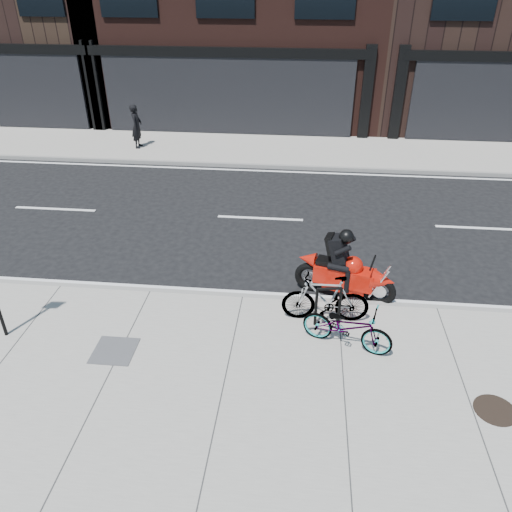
# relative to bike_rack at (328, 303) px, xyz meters

# --- Properties ---
(ground) EXTENTS (120.00, 120.00, 0.00)m
(ground) POSITION_rel_bike_rack_xyz_m (-1.74, 2.74, -0.64)
(ground) COLOR black
(ground) RESTS_ON ground
(sidewalk_near) EXTENTS (60.00, 6.00, 0.13)m
(sidewalk_near) POSITION_rel_bike_rack_xyz_m (-1.74, -2.26, -0.57)
(sidewalk_near) COLOR gray
(sidewalk_near) RESTS_ON ground
(sidewalk_far) EXTENTS (60.00, 3.50, 0.13)m
(sidewalk_far) POSITION_rel_bike_rack_xyz_m (-1.74, 10.49, -0.57)
(sidewalk_far) COLOR gray
(sidewalk_far) RESTS_ON ground
(bike_rack) EXTENTS (0.51, 0.14, 0.86)m
(bike_rack) POSITION_rel_bike_rack_xyz_m (0.00, 0.00, 0.00)
(bike_rack) COLOR black
(bike_rack) RESTS_ON sidewalk_near
(bicycle_front) EXTENTS (1.76, 1.08, 0.87)m
(bicycle_front) POSITION_rel_bike_rack_xyz_m (0.33, -0.60, -0.07)
(bicycle_front) COLOR gray
(bicycle_front) RESTS_ON sidewalk_near
(bicycle_rear) EXTENTS (1.70, 0.51, 1.01)m
(bicycle_rear) POSITION_rel_bike_rack_xyz_m (-0.05, 0.14, 0.00)
(bicycle_rear) COLOR gray
(bicycle_rear) RESTS_ON sidewalk_near
(motorcycle) EXTENTS (2.14, 0.96, 1.63)m
(motorcycle) POSITION_rel_bike_rack_xyz_m (0.47, 1.11, 0.03)
(motorcycle) COLOR black
(motorcycle) RESTS_ON ground
(pedestrian) EXTENTS (0.40, 0.59, 1.60)m
(pedestrian) POSITION_rel_bike_rack_xyz_m (-6.87, 10.07, 0.29)
(pedestrian) COLOR black
(pedestrian) RESTS_ON sidewalk_far
(manhole_cover) EXTENTS (0.86, 0.86, 0.02)m
(manhole_cover) POSITION_rel_bike_rack_xyz_m (2.61, -1.92, -0.50)
(manhole_cover) COLOR black
(manhole_cover) RESTS_ON sidewalk_near
(utility_grate) EXTENTS (0.75, 0.75, 0.02)m
(utility_grate) POSITION_rel_bike_rack_xyz_m (-3.85, -1.18, -0.50)
(utility_grate) COLOR #4D4E50
(utility_grate) RESTS_ON sidewalk_near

